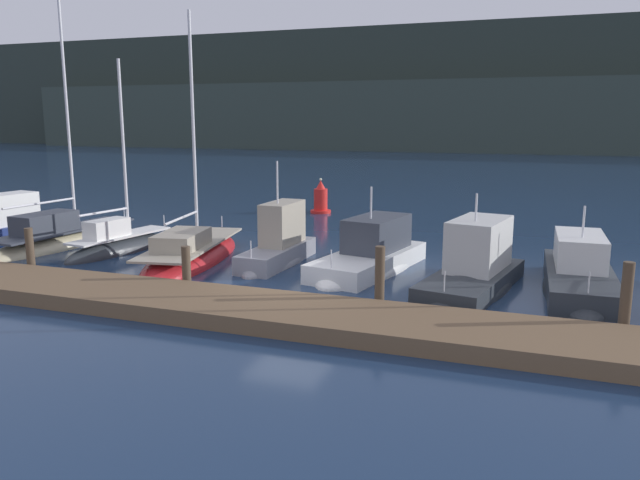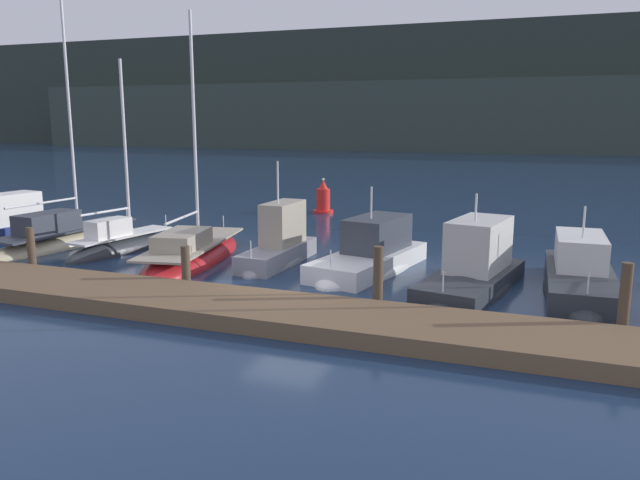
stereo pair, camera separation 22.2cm
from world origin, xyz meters
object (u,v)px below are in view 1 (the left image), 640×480
Objects in this scene: sailboat_berth_4 at (192,257)px; channel_buoy at (321,200)px; motorboat_berth_8 at (579,283)px; sailboat_berth_2 at (63,241)px; motorboat_berth_7 at (473,278)px; motorboat_berth_6 at (370,262)px; sailboat_berth_3 at (120,248)px; motorboat_berth_5 at (278,252)px.

channel_buoy is at bearing 87.82° from sailboat_berth_4.
sailboat_berth_2 is at bearing 179.43° from motorboat_berth_8.
sailboat_berth_2 reaches higher than motorboat_berth_7.
motorboat_berth_8 is (7.04, -0.39, -0.03)m from motorboat_berth_6.
motorboat_berth_7 is at bearing -3.35° from sailboat_berth_3.
sailboat_berth_3 is 4.13× the size of channel_buoy.
channel_buoy is (-2.87, 12.71, 0.34)m from motorboat_berth_5.
motorboat_berth_6 is 0.99× the size of motorboat_berth_8.
sailboat_berth_3 is at bearing -177.21° from motorboat_berth_6.
channel_buoy is (-6.43, 12.56, 0.48)m from motorboat_berth_6.
sailboat_berth_2 is 5.83× the size of channel_buoy.
sailboat_berth_2 reaches higher than channel_buoy.
sailboat_berth_4 is 1.47× the size of motorboat_berth_8.
sailboat_berth_4 is 13.99m from motorboat_berth_8.
motorboat_berth_5 is 0.75× the size of motorboat_berth_6.
sailboat_berth_2 is 13.77m from motorboat_berth_6.
sailboat_berth_2 is 14.71m from channel_buoy.
motorboat_berth_7 is 3.36m from motorboat_berth_8.
motorboat_berth_6 is (13.76, 0.18, 0.10)m from sailboat_berth_2.
sailboat_berth_4 reaches higher than motorboat_berth_8.
motorboat_berth_6 is at bearing 160.47° from motorboat_berth_7.
sailboat_berth_2 is 3.24m from sailboat_berth_3.
motorboat_berth_6 is 4.05m from motorboat_berth_7.
motorboat_berth_6 is at bearing -62.89° from channel_buoy.
sailboat_berth_4 is at bearing -5.42° from sailboat_berth_3.
sailboat_berth_4 is 4.97× the size of channel_buoy.
motorboat_berth_7 is at bearing -9.29° from motorboat_berth_5.
sailboat_berth_3 is 6.99m from motorboat_berth_5.
sailboat_berth_2 is 1.83× the size of motorboat_berth_7.
motorboat_berth_7 is (17.58, -1.18, 0.19)m from sailboat_berth_2.
motorboat_berth_8 is 18.69m from channel_buoy.
motorboat_berth_7 reaches higher than channel_buoy.
sailboat_berth_2 is at bearing -119.91° from channel_buoy.
sailboat_berth_3 is 14.39m from motorboat_berth_7.
motorboat_berth_7 reaches higher than motorboat_berth_6.
sailboat_berth_2 reaches higher than sailboat_berth_4.
motorboat_berth_6 is at bearing 2.79° from sailboat_berth_3.
motorboat_berth_7 is at bearing -3.82° from sailboat_berth_2.
sailboat_berth_4 reaches higher than motorboat_berth_6.
motorboat_berth_6 reaches higher than motorboat_berth_8.
channel_buoy is at bearing 60.09° from sailboat_berth_2.
sailboat_berth_2 is 1.74× the size of motorboat_berth_6.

